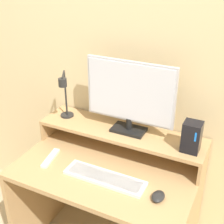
% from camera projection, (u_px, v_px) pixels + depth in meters
% --- Properties ---
extents(wall_back, '(6.00, 0.05, 2.50)m').
position_uv_depth(wall_back, '(134.00, 61.00, 1.89)').
color(wall_back, beige).
rests_on(wall_back, ground_plane).
extents(desk, '(1.06, 0.67, 0.70)m').
position_uv_depth(desk, '(107.00, 194.00, 1.94)').
color(desk, tan).
rests_on(desk, ground_plane).
extents(monitor_shelf, '(1.06, 0.27, 0.15)m').
position_uv_depth(monitor_shelf, '(121.00, 133.00, 1.95)').
color(monitor_shelf, tan).
rests_on(monitor_shelf, desk).
extents(monitor, '(0.55, 0.13, 0.45)m').
position_uv_depth(monitor, '(130.00, 95.00, 1.82)').
color(monitor, black).
rests_on(monitor, monitor_shelf).
extents(desk_lamp, '(0.13, 0.18, 0.32)m').
position_uv_depth(desk_lamp, '(65.00, 95.00, 1.97)').
color(desk_lamp, black).
rests_on(desk_lamp, monitor_shelf).
extents(router_dock, '(0.10, 0.09, 0.18)m').
position_uv_depth(router_dock, '(192.00, 137.00, 1.70)').
color(router_dock, black).
rests_on(router_dock, monitor_shelf).
extents(keyboard, '(0.47, 0.13, 0.02)m').
position_uv_depth(keyboard, '(105.00, 178.00, 1.74)').
color(keyboard, white).
rests_on(keyboard, desk).
extents(mouse, '(0.07, 0.09, 0.03)m').
position_uv_depth(mouse, '(158.00, 196.00, 1.60)').
color(mouse, black).
rests_on(mouse, desk).
extents(remote_control, '(0.07, 0.19, 0.02)m').
position_uv_depth(remote_control, '(50.00, 158.00, 1.91)').
color(remote_control, white).
rests_on(remote_control, desk).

